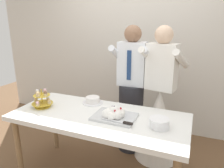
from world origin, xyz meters
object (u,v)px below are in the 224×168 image
(cupcake_stand, at_px, (42,100))
(person_groom, at_px, (131,97))
(main_cake_tray, at_px, (114,114))
(round_cake, at_px, (93,100))
(person_bride, at_px, (159,115))
(plate_stack, at_px, (159,123))
(dessert_table, at_px, (99,121))

(cupcake_stand, height_order, person_groom, person_groom)
(main_cake_tray, bearing_deg, round_cake, 143.84)
(round_cake, distance_m, person_bride, 0.84)
(round_cake, bearing_deg, person_bride, 28.31)
(person_bride, bearing_deg, person_groom, 173.06)
(round_cake, bearing_deg, plate_stack, -20.04)
(round_cake, relative_size, person_bride, 0.14)
(cupcake_stand, distance_m, round_cake, 0.56)
(cupcake_stand, xyz_separation_m, main_cake_tray, (0.85, 0.04, -0.04))
(main_cake_tray, height_order, person_bride, person_bride)
(round_cake, bearing_deg, cupcake_stand, -145.73)
(main_cake_tray, xyz_separation_m, person_groom, (-0.04, 0.71, -0.07))
(dessert_table, xyz_separation_m, main_cake_tray, (0.18, -0.01, 0.12))
(cupcake_stand, distance_m, person_groom, 1.10)
(dessert_table, distance_m, main_cake_tray, 0.21)
(person_groom, distance_m, person_bride, 0.41)
(main_cake_tray, relative_size, person_bride, 0.26)
(dessert_table, distance_m, cupcake_stand, 0.69)
(cupcake_stand, relative_size, main_cake_tray, 0.53)
(person_groom, relative_size, person_bride, 1.00)
(cupcake_stand, height_order, plate_stack, cupcake_stand)
(round_cake, relative_size, person_groom, 0.14)
(plate_stack, height_order, round_cake, plate_stack)
(dessert_table, relative_size, person_groom, 1.08)
(cupcake_stand, xyz_separation_m, plate_stack, (1.29, 0.02, -0.04))
(dessert_table, bearing_deg, person_groom, 79.20)
(cupcake_stand, distance_m, person_bride, 1.40)
(main_cake_tray, relative_size, plate_stack, 2.33)
(cupcake_stand, relative_size, person_bride, 0.14)
(person_bride, bearing_deg, round_cake, -151.69)
(cupcake_stand, bearing_deg, dessert_table, 3.98)
(dessert_table, height_order, person_bride, person_bride)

